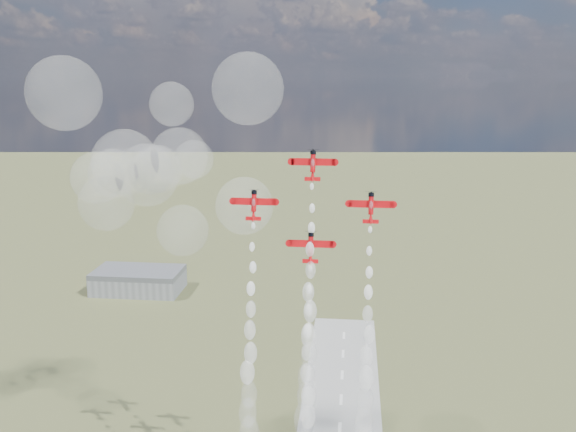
# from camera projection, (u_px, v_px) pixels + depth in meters

# --- Properties ---
(hangar) EXTENTS (50.00, 28.00, 13.00)m
(hangar) POSITION_uv_depth(u_px,v_px,m) (138.00, 280.00, 353.34)
(hangar) COLOR gray
(hangar) RESTS_ON ground
(plane_lead) EXTENTS (11.02, 4.19, 7.73)m
(plane_lead) POSITION_uv_depth(u_px,v_px,m) (313.00, 165.00, 152.53)
(plane_lead) COLOR red
(plane_lead) RESTS_ON ground
(plane_left) EXTENTS (11.02, 4.19, 7.73)m
(plane_left) POSITION_uv_depth(u_px,v_px,m) (254.00, 204.00, 153.80)
(plane_left) COLOR red
(plane_left) RESTS_ON ground
(plane_right) EXTENTS (11.02, 4.19, 7.73)m
(plane_right) POSITION_uv_depth(u_px,v_px,m) (371.00, 207.00, 150.73)
(plane_right) COLOR red
(plane_right) RESTS_ON ground
(plane_slot) EXTENTS (11.02, 4.19, 7.73)m
(plane_slot) POSITION_uv_depth(u_px,v_px,m) (311.00, 247.00, 152.00)
(plane_slot) COLOR red
(plane_slot) RESTS_ON ground
(smoke_trail_lead) EXTENTS (5.47, 17.77, 59.02)m
(smoke_trail_lead) POSITION_uv_depth(u_px,v_px,m) (307.00, 369.00, 151.04)
(smoke_trail_lead) COLOR white
(smoke_trail_lead) RESTS_ON plane_lead
(smoke_trail_left) EXTENTS (6.01, 17.95, 58.80)m
(smoke_trail_left) POSITION_uv_depth(u_px,v_px,m) (248.00, 406.00, 152.36)
(smoke_trail_left) COLOR white
(smoke_trail_left) RESTS_ON plane_left
(smoke_trail_right) EXTENTS (5.43, 17.45, 58.97)m
(smoke_trail_right) POSITION_uv_depth(u_px,v_px,m) (366.00, 414.00, 149.58)
(smoke_trail_right) COLOR white
(smoke_trail_right) RESTS_ON plane_right
(drifted_smoke_cloud) EXTENTS (71.78, 37.35, 59.52)m
(drifted_smoke_cloud) POSITION_uv_depth(u_px,v_px,m) (151.00, 155.00, 174.29)
(drifted_smoke_cloud) COLOR white
(drifted_smoke_cloud) RESTS_ON ground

